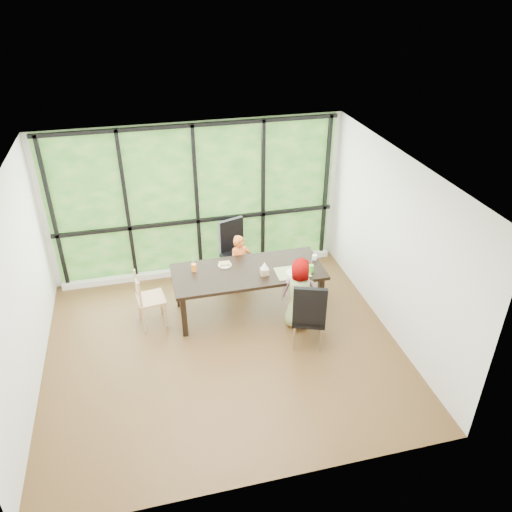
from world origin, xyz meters
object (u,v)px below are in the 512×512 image
(orange_cup, at_px, (194,267))
(chair_end_beech, at_px, (151,299))
(white_mug, at_px, (315,257))
(tissue_box, at_px, (265,271))
(child_older, at_px, (301,293))
(plate_near, at_px, (294,273))
(dining_table, at_px, (248,291))
(child_toddler, at_px, (240,264))
(chair_window_leather, at_px, (237,252))
(plate_far, at_px, (225,265))
(chair_interior_leather, at_px, (309,312))
(green_cup, at_px, (311,269))

(orange_cup, bearing_deg, chair_end_beech, -167.64)
(white_mug, height_order, tissue_box, tissue_box)
(child_older, bearing_deg, orange_cup, -2.17)
(chair_end_beech, relative_size, plate_near, 3.78)
(dining_table, distance_m, child_toddler, 0.60)
(chair_window_leather, height_order, white_mug, chair_window_leather)
(dining_table, height_order, child_toddler, child_toddler)
(child_older, distance_m, tissue_box, 0.64)
(child_toddler, height_order, plate_far, child_toddler)
(chair_interior_leather, height_order, tissue_box, chair_interior_leather)
(white_mug, bearing_deg, chair_interior_leather, -112.86)
(chair_window_leather, bearing_deg, orange_cup, -156.90)
(child_toddler, xyz_separation_m, plate_far, (-0.32, -0.35, 0.24))
(plate_far, bearing_deg, orange_cup, -174.43)
(dining_table, relative_size, chair_window_leather, 2.15)
(child_older, height_order, white_mug, child_older)
(chair_window_leather, xyz_separation_m, child_toddler, (-0.03, -0.37, -0.02))
(chair_end_beech, height_order, plate_far, chair_end_beech)
(chair_window_leather, xyz_separation_m, chair_interior_leather, (0.64, -1.92, 0.00))
(dining_table, bearing_deg, chair_window_leather, 88.42)
(dining_table, distance_m, green_cup, 1.06)
(orange_cup, bearing_deg, chair_window_leather, 42.53)
(chair_interior_leather, distance_m, child_older, 0.43)
(child_toddler, bearing_deg, chair_window_leather, 69.68)
(chair_window_leather, xyz_separation_m, orange_cup, (-0.83, -0.77, 0.27))
(dining_table, bearing_deg, plate_near, -20.22)
(child_older, relative_size, plate_near, 4.85)
(green_cup, bearing_deg, child_older, -131.39)
(chair_window_leather, height_order, plate_near, chair_window_leather)
(child_toddler, distance_m, green_cup, 1.29)
(dining_table, bearing_deg, child_toddler, 90.00)
(chair_interior_leather, xyz_separation_m, tissue_box, (-0.45, 0.80, 0.26))
(plate_far, height_order, white_mug, white_mug)
(green_cup, bearing_deg, white_mug, 62.46)
(chair_interior_leather, xyz_separation_m, orange_cup, (-1.47, 1.16, 0.27))
(plate_near, xyz_separation_m, orange_cup, (-1.47, 0.43, 0.05))
(chair_window_leather, relative_size, chair_end_beech, 1.20)
(chair_window_leather, height_order, green_cup, chair_window_leather)
(chair_window_leather, height_order, chair_end_beech, chair_window_leather)
(chair_interior_leather, height_order, chair_end_beech, chair_interior_leather)
(plate_far, relative_size, white_mug, 2.68)
(chair_window_leather, bearing_deg, dining_table, -111.02)
(chair_interior_leather, xyz_separation_m, green_cup, (0.26, 0.70, 0.27))
(dining_table, relative_size, plate_far, 10.88)
(dining_table, xyz_separation_m, chair_interior_leather, (0.66, -0.97, 0.17))
(tissue_box, bearing_deg, dining_table, 141.96)
(chair_end_beech, distance_m, child_older, 2.27)
(child_toddler, xyz_separation_m, green_cup, (0.92, -0.86, 0.29))
(child_toddler, distance_m, orange_cup, 0.95)
(child_older, bearing_deg, plate_far, -13.80)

